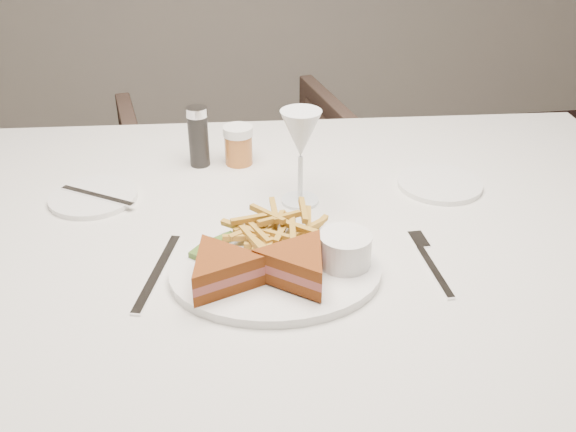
# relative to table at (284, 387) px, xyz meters

# --- Properties ---
(table) EXTENTS (1.53, 1.08, 0.75)m
(table) POSITION_rel_table_xyz_m (0.00, 0.00, 0.00)
(table) COLOR silver
(table) RESTS_ON ground
(chair_far) EXTENTS (0.77, 0.73, 0.70)m
(chair_far) POSITION_rel_table_xyz_m (-0.00, 0.86, -0.02)
(chair_far) COLOR #433229
(chair_far) RESTS_ON ground
(table_setting) EXTENTS (0.81, 0.63, 0.18)m
(table_setting) POSITION_rel_table_xyz_m (-0.02, -0.05, 0.41)
(table_setting) COLOR white
(table_setting) RESTS_ON table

